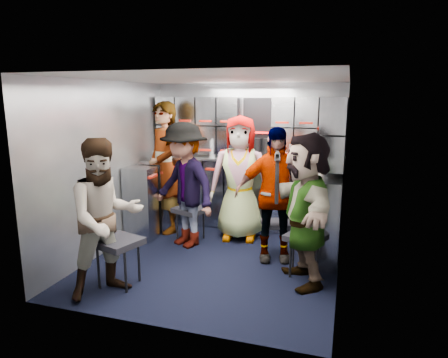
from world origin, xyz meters
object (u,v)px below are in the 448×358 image
(jump_seat_mid_right, at_px, (276,225))
(attendant_arc_c, at_px, (240,178))
(attendant_arc_b, at_px, (184,185))
(attendant_arc_e, at_px, (305,209))
(jump_seat_near_right, at_px, (306,239))
(attendant_standing, at_px, (164,168))
(jump_seat_center, at_px, (243,208))
(attendant_arc_a, at_px, (106,218))
(jump_seat_near_left, at_px, (118,244))
(jump_seat_mid_left, at_px, (190,211))
(attendant_arc_d, at_px, (274,195))

(jump_seat_mid_right, bearing_deg, attendant_arc_c, 144.85)
(attendant_arc_b, bearing_deg, attendant_arc_e, 7.85)
(jump_seat_mid_right, bearing_deg, attendant_arc_b, -176.71)
(jump_seat_mid_right, height_order, jump_seat_near_right, jump_seat_near_right)
(attendant_standing, xyz_separation_m, attendant_arc_c, (1.10, 0.02, -0.09))
(jump_seat_center, bearing_deg, attendant_arc_e, -52.16)
(jump_seat_center, height_order, attendant_arc_a, attendant_arc_a)
(jump_seat_mid_right, bearing_deg, jump_seat_near_left, -136.34)
(attendant_arc_a, bearing_deg, attendant_arc_e, -27.88)
(attendant_arc_c, bearing_deg, jump_seat_near_left, -123.91)
(jump_seat_mid_left, bearing_deg, attendant_arc_d, -13.99)
(attendant_arc_b, distance_m, attendant_arc_e, 1.70)
(jump_seat_mid_right, distance_m, attendant_arc_a, 2.08)
(jump_seat_near_right, bearing_deg, attendant_arc_c, 137.36)
(jump_seat_near_left, bearing_deg, jump_seat_center, 66.90)
(jump_seat_center, bearing_deg, jump_seat_near_left, -113.10)
(jump_seat_near_left, distance_m, attendant_arc_c, 1.94)
(attendant_arc_c, bearing_deg, attendant_standing, 172.28)
(attendant_arc_d, bearing_deg, jump_seat_center, 112.29)
(jump_seat_near_right, height_order, attendant_arc_e, attendant_arc_e)
(attendant_arc_a, bearing_deg, jump_seat_mid_right, -5.08)
(jump_seat_mid_left, height_order, attendant_standing, attendant_standing)
(attendant_arc_d, bearing_deg, attendant_standing, 146.74)
(jump_seat_near_left, relative_size, attendant_standing, 0.28)
(attendant_arc_a, height_order, attendant_arc_c, attendant_arc_c)
(jump_seat_near_left, height_order, jump_seat_mid_left, jump_seat_near_left)
(attendant_arc_c, xyz_separation_m, attendant_arc_e, (0.98, -1.08, -0.05))
(attendant_arc_a, distance_m, attendant_arc_c, 2.07)
(attendant_standing, relative_size, attendant_arc_d, 1.17)
(jump_seat_center, height_order, attendant_arc_d, attendant_arc_d)
(jump_seat_mid_left, bearing_deg, attendant_arc_a, -97.39)
(jump_seat_mid_left, relative_size, jump_seat_center, 1.17)
(attendant_standing, distance_m, attendant_arc_b, 0.68)
(jump_seat_mid_left, height_order, attendant_arc_e, attendant_arc_e)
(jump_seat_near_right, bearing_deg, jump_seat_mid_left, 158.81)
(jump_seat_mid_right, height_order, attendant_arc_e, attendant_arc_e)
(attendant_standing, height_order, attendant_arc_a, attendant_standing)
(jump_seat_mid_left, bearing_deg, attendant_arc_e, -26.63)
(jump_seat_center, xyz_separation_m, jump_seat_near_right, (0.98, -1.08, 0.03))
(attendant_arc_d, height_order, attendant_arc_e, attendant_arc_d)
(jump_seat_center, height_order, jump_seat_near_right, jump_seat_near_right)
(jump_seat_center, distance_m, attendant_arc_c, 0.50)
(attendant_arc_d, bearing_deg, attendant_arc_e, -65.30)
(jump_seat_near_left, relative_size, attendant_arc_e, 0.33)
(attendant_arc_c, relative_size, attendant_arc_d, 1.06)
(attendant_arc_b, bearing_deg, attendant_arc_c, 67.02)
(attendant_arc_e, bearing_deg, jump_seat_mid_right, -173.74)
(jump_seat_near_left, xyz_separation_m, jump_seat_near_right, (1.79, 0.82, -0.04))
(jump_seat_mid_right, xyz_separation_m, attendant_arc_e, (0.41, -0.68, 0.42))
(jump_seat_center, bearing_deg, attendant_arc_b, -132.81)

